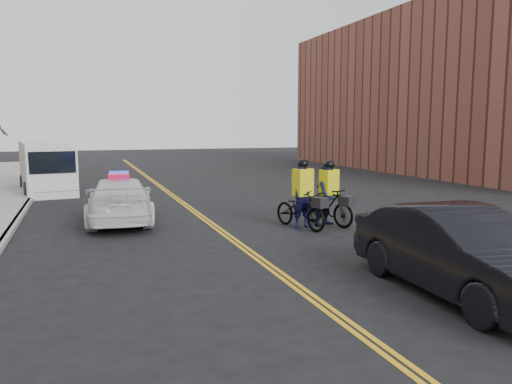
{
  "coord_description": "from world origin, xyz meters",
  "views": [
    {
      "loc": [
        -3.93,
        -11.49,
        3.14
      ],
      "look_at": [
        0.75,
        1.79,
        1.3
      ],
      "focal_mm": 35.0,
      "sensor_mm": 36.0,
      "label": 1
    }
  ],
  "objects": [
    {
      "name": "ground",
      "position": [
        0.0,
        0.0,
        0.0
      ],
      "size": [
        120.0,
        120.0,
        0.0
      ],
      "primitive_type": "plane",
      "color": "black",
      "rests_on": "ground"
    },
    {
      "name": "center_line_left",
      "position": [
        -0.08,
        8.0,
        0.01
      ],
      "size": [
        0.1,
        60.0,
        0.01
      ],
      "primitive_type": "cube",
      "color": "gold",
      "rests_on": "ground"
    },
    {
      "name": "center_line_right",
      "position": [
        0.08,
        8.0,
        0.01
      ],
      "size": [
        0.1,
        60.0,
        0.01
      ],
      "primitive_type": "cube",
      "color": "gold",
      "rests_on": "ground"
    },
    {
      "name": "curb",
      "position": [
        -6.0,
        8.0,
        0.07
      ],
      "size": [
        0.2,
        60.0,
        0.15
      ],
      "primitive_type": "cube",
      "color": "#9A9691",
      "rests_on": "ground"
    },
    {
      "name": "building_across",
      "position": [
        22.0,
        18.0,
        5.5
      ],
      "size": [
        12.0,
        30.0,
        11.0
      ],
      "primitive_type": "cube",
      "color": "brown",
      "rests_on": "ground"
    },
    {
      "name": "police_cruiser",
      "position": [
        -2.76,
        5.42,
        0.75
      ],
      "size": [
        2.47,
        5.25,
        1.64
      ],
      "rotation": [
        0.0,
        0.0,
        3.06
      ],
      "color": "white",
      "rests_on": "ground"
    },
    {
      "name": "dark_sedan",
      "position": [
        2.68,
        -4.22,
        0.83
      ],
      "size": [
        1.91,
        5.08,
        1.66
      ],
      "primitive_type": "imported",
      "rotation": [
        0.0,
        0.0,
        -0.03
      ],
      "color": "black",
      "rests_on": "ground"
    },
    {
      "name": "cargo_van",
      "position": [
        -5.47,
        14.33,
        1.18
      ],
      "size": [
        2.91,
        6.01,
        2.42
      ],
      "rotation": [
        0.0,
        0.0,
        0.15
      ],
      "color": "white",
      "rests_on": "ground"
    },
    {
      "name": "cyclist_near",
      "position": [
        2.53,
        2.47,
        0.76
      ],
      "size": [
        1.38,
        2.35,
        2.18
      ],
      "rotation": [
        0.0,
        0.0,
        0.29
      ],
      "color": "black",
      "rests_on": "ground"
    },
    {
      "name": "cyclist_far",
      "position": [
        3.5,
        2.58,
        0.83
      ],
      "size": [
        1.29,
        2.16,
        2.11
      ],
      "rotation": [
        0.0,
        0.0,
        0.36
      ],
      "color": "black",
      "rests_on": "ground"
    }
  ]
}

